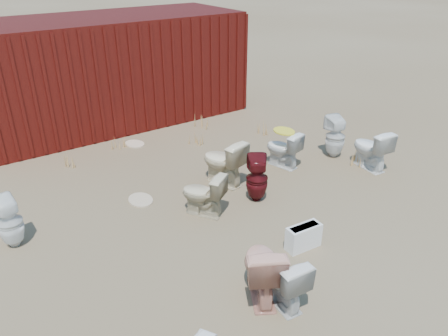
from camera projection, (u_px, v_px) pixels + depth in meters
ground at (246, 213)px, 6.86m from camera, size 100.00×100.00×0.00m
shipping_container at (112, 70)px, 10.14m from camera, size 6.00×2.40×2.40m
toilet_front_pink at (262, 268)px, 5.06m from camera, size 0.78×0.91×0.81m
toilet_front_c at (282, 280)px, 4.98m from camera, size 0.44×0.71×0.69m
toilet_front_maroon at (257, 179)px, 7.06m from camera, size 0.50×0.50×0.79m
toilet_front_e at (371, 149)px, 8.12m from camera, size 0.52×0.81×0.78m
toilet_back_a at (10, 222)px, 5.96m from camera, size 0.40×0.41×0.76m
toilet_back_beige_left at (203, 194)px, 6.70m from camera, size 0.70×0.79×0.70m
toilet_back_beige_right at (223, 162)px, 7.56m from camera, size 0.65×0.90×0.83m
toilet_back_yellowlid at (283, 149)px, 8.20m from camera, size 0.54×0.76×0.70m
toilet_back_e at (335, 137)px, 8.57m from camera, size 0.46×0.46×0.84m
yellow_lid at (284, 131)px, 8.04m from camera, size 0.36×0.44×0.02m
loose_tank at (303, 237)px, 6.00m from camera, size 0.51×0.24×0.35m
loose_lid_near at (141, 200)px, 7.20m from camera, size 0.39×0.50×0.02m
loose_lid_far at (135, 144)px, 9.27m from camera, size 0.47×0.54×0.02m
weed_clump_a at (64, 159)px, 8.26m from camera, size 0.36×0.36×0.30m
weed_clump_b at (194, 139)px, 9.23m from camera, size 0.32×0.32×0.25m
weed_clump_c at (262, 126)px, 9.79m from camera, size 0.36×0.36×0.34m
weed_clump_d at (119, 143)px, 9.05m from camera, size 0.30×0.30×0.22m
weed_clump_e at (203, 121)px, 10.07m from camera, size 0.34×0.34×0.33m
weed_clump_f at (357, 159)px, 8.35m from camera, size 0.28×0.28×0.23m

